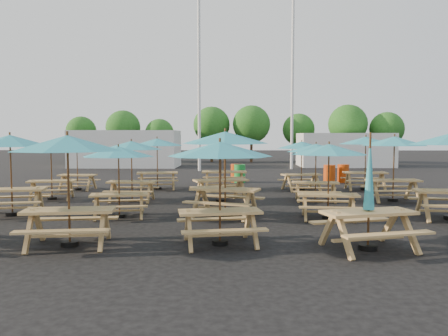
{
  "coord_description": "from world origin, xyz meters",
  "views": [
    {
      "loc": [
        0.45,
        -15.53,
        2.32
      ],
      "look_at": [
        0.0,
        1.5,
        1.1
      ],
      "focal_mm": 35.0,
      "sensor_mm": 36.0,
      "label": 1
    }
  ],
  "objects_px": {
    "picnic_unit_4": "(68,148)",
    "picnic_unit_8": "(220,154)",
    "waste_bin_2": "(329,174)",
    "picnic_unit_9": "(225,142)",
    "picnic_unit_19": "(366,143)",
    "picnic_unit_13": "(329,153)",
    "waste_bin_1": "(240,173)",
    "picnic_unit_3": "(77,149)",
    "picnic_unit_7": "(157,144)",
    "picnic_unit_12": "(369,202)",
    "picnic_unit_5": "(118,155)",
    "picnic_unit_6": "(131,148)",
    "waste_bin_0": "(236,173)",
    "waste_bin_3": "(343,173)",
    "picnic_unit_15": "(302,147)",
    "picnic_unit_2": "(51,149)",
    "picnic_unit_18": "(394,144)",
    "picnic_unit_14": "(316,151)",
    "picnic_unit_10": "(221,143)",
    "picnic_unit_1": "(10,144)",
    "picnic_unit_11": "(224,140)"
  },
  "relations": [
    {
      "from": "picnic_unit_10",
      "to": "picnic_unit_11",
      "type": "height_order",
      "value": "picnic_unit_11"
    },
    {
      "from": "picnic_unit_9",
      "to": "picnic_unit_19",
      "type": "xyz_separation_m",
      "value": [
        5.96,
        6.56,
        -0.13
      ]
    },
    {
      "from": "picnic_unit_14",
      "to": "waste_bin_1",
      "type": "relative_size",
      "value": 2.41
    },
    {
      "from": "waste_bin_0",
      "to": "picnic_unit_4",
      "type": "bearing_deg",
      "value": -105.12
    },
    {
      "from": "picnic_unit_2",
      "to": "picnic_unit_18",
      "type": "height_order",
      "value": "picnic_unit_18"
    },
    {
      "from": "picnic_unit_2",
      "to": "picnic_unit_5",
      "type": "bearing_deg",
      "value": -57.03
    },
    {
      "from": "picnic_unit_14",
      "to": "waste_bin_0",
      "type": "height_order",
      "value": "picnic_unit_14"
    },
    {
      "from": "picnic_unit_2",
      "to": "picnic_unit_19",
      "type": "height_order",
      "value": "picnic_unit_19"
    },
    {
      "from": "waste_bin_0",
      "to": "waste_bin_3",
      "type": "xyz_separation_m",
      "value": [
        5.43,
        -0.05,
        0.0
      ]
    },
    {
      "from": "picnic_unit_4",
      "to": "picnic_unit_6",
      "type": "xyz_separation_m",
      "value": [
        -0.2,
        6.45,
        -0.16
      ]
    },
    {
      "from": "picnic_unit_3",
      "to": "picnic_unit_1",
      "type": "bearing_deg",
      "value": -84.51
    },
    {
      "from": "picnic_unit_3",
      "to": "picnic_unit_19",
      "type": "relative_size",
      "value": 0.85
    },
    {
      "from": "picnic_unit_5",
      "to": "picnic_unit_6",
      "type": "relative_size",
      "value": 1.1
    },
    {
      "from": "picnic_unit_3",
      "to": "picnic_unit_9",
      "type": "xyz_separation_m",
      "value": [
        6.59,
        -6.21,
        0.41
      ]
    },
    {
      "from": "waste_bin_0",
      "to": "picnic_unit_18",
      "type": "bearing_deg",
      "value": -49.16
    },
    {
      "from": "picnic_unit_4",
      "to": "picnic_unit_10",
      "type": "relative_size",
      "value": 0.87
    },
    {
      "from": "picnic_unit_1",
      "to": "picnic_unit_11",
      "type": "bearing_deg",
      "value": 33.41
    },
    {
      "from": "waste_bin_1",
      "to": "picnic_unit_19",
      "type": "bearing_deg",
      "value": -28.48
    },
    {
      "from": "picnic_unit_3",
      "to": "waste_bin_1",
      "type": "xyz_separation_m",
      "value": [
        7.11,
        3.31,
        -1.31
      ]
    },
    {
      "from": "picnic_unit_1",
      "to": "picnic_unit_6",
      "type": "bearing_deg",
      "value": 32.75
    },
    {
      "from": "picnic_unit_4",
      "to": "picnic_unit_2",
      "type": "bearing_deg",
      "value": 107.48
    },
    {
      "from": "picnic_unit_15",
      "to": "picnic_unit_3",
      "type": "bearing_deg",
      "value": 165.09
    },
    {
      "from": "picnic_unit_14",
      "to": "waste_bin_2",
      "type": "distance_m",
      "value": 6.47
    },
    {
      "from": "picnic_unit_8",
      "to": "waste_bin_2",
      "type": "height_order",
      "value": "picnic_unit_8"
    },
    {
      "from": "picnic_unit_13",
      "to": "picnic_unit_3",
      "type": "bearing_deg",
      "value": 151.13
    },
    {
      "from": "picnic_unit_13",
      "to": "waste_bin_1",
      "type": "distance_m",
      "value": 10.19
    },
    {
      "from": "picnic_unit_11",
      "to": "waste_bin_1",
      "type": "bearing_deg",
      "value": 74.89
    },
    {
      "from": "picnic_unit_9",
      "to": "picnic_unit_10",
      "type": "xyz_separation_m",
      "value": [
        -0.22,
        2.88,
        -0.07
      ]
    },
    {
      "from": "picnic_unit_6",
      "to": "picnic_unit_10",
      "type": "bearing_deg",
      "value": -1.02
    },
    {
      "from": "picnic_unit_1",
      "to": "waste_bin_2",
      "type": "height_order",
      "value": "picnic_unit_1"
    },
    {
      "from": "picnic_unit_12",
      "to": "picnic_unit_19",
      "type": "bearing_deg",
      "value": 58.01
    },
    {
      "from": "picnic_unit_7",
      "to": "picnic_unit_19",
      "type": "xyz_separation_m",
      "value": [
        9.11,
        0.01,
        0.07
      ]
    },
    {
      "from": "picnic_unit_1",
      "to": "picnic_unit_4",
      "type": "bearing_deg",
      "value": -61.9
    },
    {
      "from": "picnic_unit_4",
      "to": "picnic_unit_19",
      "type": "relative_size",
      "value": 1.09
    },
    {
      "from": "picnic_unit_18",
      "to": "picnic_unit_14",
      "type": "bearing_deg",
      "value": 179.52
    },
    {
      "from": "picnic_unit_10",
      "to": "picnic_unit_11",
      "type": "relative_size",
      "value": 1.2
    },
    {
      "from": "picnic_unit_11",
      "to": "picnic_unit_9",
      "type": "bearing_deg",
      "value": -90.71
    },
    {
      "from": "picnic_unit_10",
      "to": "picnic_unit_11",
      "type": "distance_m",
      "value": 3.5
    },
    {
      "from": "picnic_unit_10",
      "to": "picnic_unit_18",
      "type": "height_order",
      "value": "picnic_unit_10"
    },
    {
      "from": "picnic_unit_6",
      "to": "picnic_unit_5",
      "type": "bearing_deg",
      "value": -83.19
    },
    {
      "from": "picnic_unit_2",
      "to": "picnic_unit_3",
      "type": "distance_m",
      "value": 2.93
    },
    {
      "from": "picnic_unit_3",
      "to": "picnic_unit_11",
      "type": "xyz_separation_m",
      "value": [
        6.4,
        0.18,
        0.39
      ]
    },
    {
      "from": "picnic_unit_1",
      "to": "picnic_unit_19",
      "type": "distance_m",
      "value": 13.89
    },
    {
      "from": "picnic_unit_5",
      "to": "picnic_unit_12",
      "type": "distance_m",
      "value": 7.02
    },
    {
      "from": "picnic_unit_18",
      "to": "picnic_unit_19",
      "type": "distance_m",
      "value": 3.37
    },
    {
      "from": "picnic_unit_4",
      "to": "waste_bin_0",
      "type": "bearing_deg",
      "value": 66.71
    },
    {
      "from": "picnic_unit_13",
      "to": "waste_bin_1",
      "type": "bearing_deg",
      "value": 109.23
    },
    {
      "from": "picnic_unit_4",
      "to": "picnic_unit_8",
      "type": "height_order",
      "value": "picnic_unit_4"
    },
    {
      "from": "picnic_unit_7",
      "to": "picnic_unit_12",
      "type": "xyz_separation_m",
      "value": [
        6.18,
        -10.2,
        -0.99
      ]
    },
    {
      "from": "picnic_unit_18",
      "to": "waste_bin_3",
      "type": "xyz_separation_m",
      "value": [
        -0.2,
        6.46,
        -1.6
      ]
    }
  ]
}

